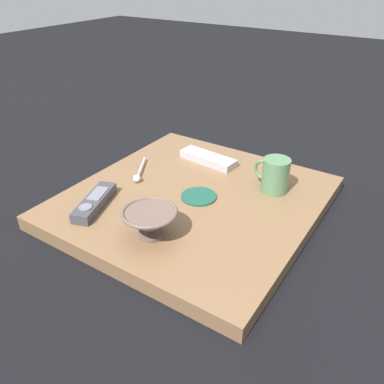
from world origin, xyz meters
TOP-DOWN VIEW (x-y plane):
  - ground_plane at (0.00, 0.00)m, footprint 6.00×6.00m
  - table at (0.00, 0.00)m, footprint 0.63×0.60m
  - cereal_bowl at (-0.20, -0.01)m, footprint 0.12×0.12m
  - coffee_mug at (0.14, -0.16)m, footprint 0.07×0.10m
  - teaspoon at (-0.01, 0.18)m, footprint 0.13×0.08m
  - tv_remote_near at (-0.18, 0.18)m, footprint 0.17×0.10m
  - tv_remote_far at (0.19, 0.07)m, footprint 0.07×0.18m
  - drink_coaster at (-0.00, -0.02)m, footprint 0.09×0.09m

SIDE VIEW (x-z plane):
  - ground_plane at x=0.00m, z-range 0.00..0.00m
  - table at x=0.00m, z-range 0.00..0.04m
  - drink_coaster at x=0.00m, z-range 0.04..0.04m
  - teaspoon at x=-0.01m, z-range 0.04..0.06m
  - tv_remote_far at x=0.19m, z-range 0.04..0.06m
  - tv_remote_near at x=-0.18m, z-range 0.04..0.07m
  - cereal_bowl at x=-0.20m, z-range 0.04..0.11m
  - coffee_mug at x=0.14m, z-range 0.04..0.13m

